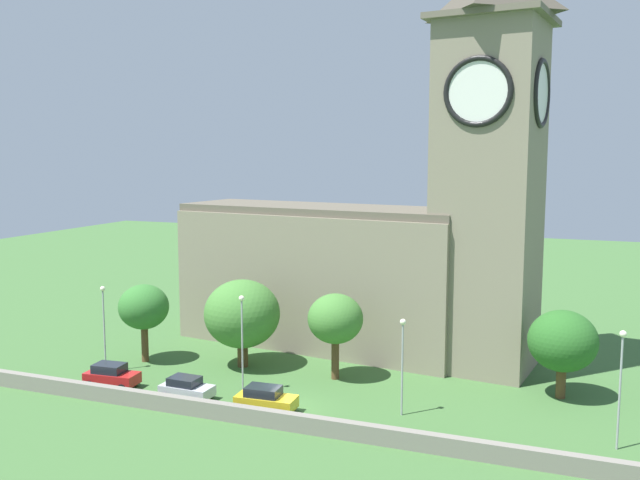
% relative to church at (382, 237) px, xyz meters
% --- Properties ---
extents(ground_plane, '(200.00, 200.00, 0.00)m').
position_rel_church_xyz_m(ground_plane, '(-2.45, -1.68, -11.06)').
color(ground_plane, '#3D6633').
extents(church, '(35.96, 13.79, 34.46)m').
position_rel_church_xyz_m(church, '(0.00, 0.00, 0.00)').
color(church, gray).
rests_on(church, ground).
extents(quay_barrier, '(52.16, 0.70, 1.21)m').
position_rel_church_xyz_m(quay_barrier, '(-2.45, -20.23, -10.46)').
color(quay_barrier, gray).
rests_on(quay_barrier, ground).
extents(car_red, '(4.44, 2.52, 1.93)m').
position_rel_church_xyz_m(car_red, '(-17.56, -17.45, -10.09)').
color(car_red, red).
rests_on(car_red, ground).
extents(car_silver, '(4.12, 2.32, 1.73)m').
position_rel_church_xyz_m(car_silver, '(-10.46, -17.61, -10.19)').
color(car_silver, silver).
rests_on(car_silver, ground).
extents(car_yellow, '(4.53, 2.47, 1.87)m').
position_rel_church_xyz_m(car_yellow, '(-3.67, -17.77, -10.12)').
color(car_yellow, gold).
rests_on(car_yellow, ground).
extents(streetlamp_west_end, '(0.44, 0.44, 7.52)m').
position_rel_church_xyz_m(streetlamp_west_end, '(-20.60, -14.33, -6.09)').
color(streetlamp_west_end, '#9EA0A5').
rests_on(streetlamp_west_end, ground).
extents(streetlamp_west_mid, '(0.44, 0.44, 7.83)m').
position_rel_church_xyz_m(streetlamp_west_mid, '(-7.03, -14.85, -5.92)').
color(streetlamp_west_mid, '#9EA0A5').
rests_on(streetlamp_west_mid, ground).
extents(streetlamp_central, '(0.44, 0.44, 7.11)m').
position_rel_church_xyz_m(streetlamp_central, '(5.79, -14.85, -6.33)').
color(streetlamp_central, '#9EA0A5').
rests_on(streetlamp_central, ground).
extents(streetlamp_east_mid, '(0.44, 0.44, 7.78)m').
position_rel_church_xyz_m(streetlamp_east_mid, '(20.07, -15.56, -5.95)').
color(streetlamp_east_mid, '#9EA0A5').
rests_on(streetlamp_east_mid, ground).
extents(tree_churchyard, '(4.50, 4.50, 7.08)m').
position_rel_church_xyz_m(tree_churchyard, '(-19.16, -10.60, -6.06)').
color(tree_churchyard, brown).
rests_on(tree_churchyard, ground).
extents(tree_riverside_west, '(5.24, 5.24, 6.88)m').
position_rel_church_xyz_m(tree_riverside_west, '(16.37, -6.99, -6.58)').
color(tree_riverside_west, brown).
rests_on(tree_riverside_west, ground).
extents(tree_riverside_east, '(6.68, 6.68, 7.78)m').
position_rel_church_xyz_m(tree_riverside_east, '(-10.21, -8.74, -6.31)').
color(tree_riverside_east, brown).
rests_on(tree_riverside_east, ground).
extents(tree_by_tower, '(4.63, 4.63, 7.24)m').
position_rel_church_xyz_m(tree_by_tower, '(-1.41, -8.99, -5.96)').
color(tree_by_tower, brown).
rests_on(tree_by_tower, ground).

